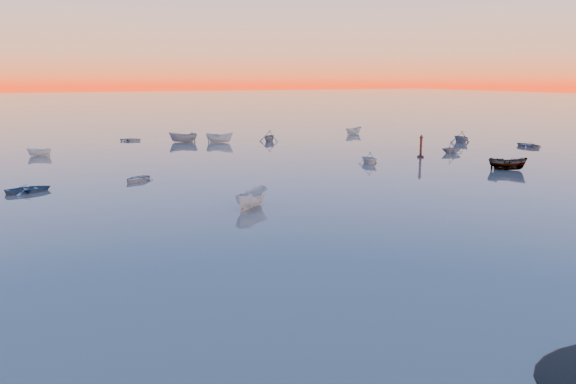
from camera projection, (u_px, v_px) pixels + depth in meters
ground at (144, 130)px, 111.76m from camera, size 600.00×600.00×0.00m
moored_fleet at (217, 161)px, 70.05m from camera, size 124.00×58.00×1.20m
boat_near_center at (252, 207)px, 45.37m from camera, size 4.05×4.37×1.46m
boat_near_right at (369, 164)px, 68.22m from camera, size 3.29×1.63×1.12m
channel_marker at (421, 148)px, 73.32m from camera, size 0.87×0.87×3.11m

